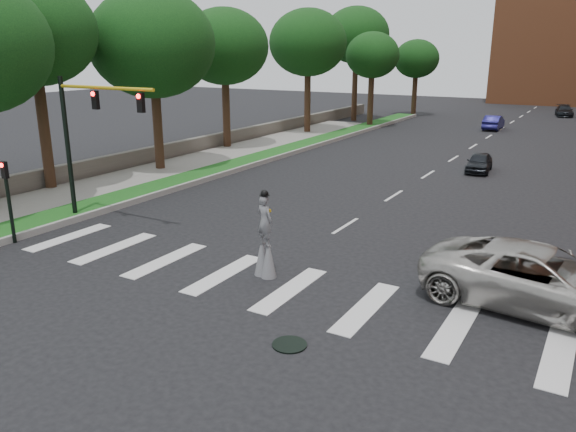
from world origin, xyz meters
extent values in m
plane|color=black|center=(0.00, 0.00, 0.00)|extent=(160.00, 160.00, 0.00)
cube|color=#175219|center=(-11.50, 20.00, 0.12)|extent=(2.00, 60.00, 0.25)
cube|color=#969690|center=(-10.45, 20.00, 0.14)|extent=(0.20, 60.00, 0.28)
cube|color=gray|center=(-14.50, 10.00, 0.09)|extent=(4.00, 60.00, 0.18)
cube|color=#5D5850|center=(-17.00, 22.00, 0.55)|extent=(0.50, 56.00, 1.10)
cylinder|color=black|center=(3.00, -2.00, 0.02)|extent=(0.90, 0.90, 0.04)
cylinder|color=black|center=(-11.00, 3.00, 3.10)|extent=(0.20, 0.20, 6.20)
cylinder|color=gold|center=(-8.40, 3.00, 5.80)|extent=(5.20, 0.14, 0.14)
cube|color=black|center=(-9.00, 3.00, 5.30)|extent=(0.28, 0.18, 0.75)
cylinder|color=#FF0C0C|center=(-9.00, 2.90, 5.55)|extent=(0.18, 0.06, 0.18)
cube|color=black|center=(-6.50, 3.00, 5.30)|extent=(0.28, 0.18, 0.75)
cylinder|color=#FF0C0C|center=(-6.50, 2.90, 5.55)|extent=(0.18, 0.06, 0.18)
cylinder|color=black|center=(-10.30, -0.50, 1.50)|extent=(0.14, 0.14, 3.00)
cube|color=black|center=(-10.30, -0.50, 2.90)|extent=(0.25, 0.16, 0.65)
cylinder|color=#FF0C0C|center=(-10.30, -0.60, 3.10)|extent=(0.16, 0.05, 0.16)
cylinder|color=#332014|center=(0.15, 1.55, 0.53)|extent=(0.07, 0.07, 1.06)
cylinder|color=#332014|center=(-0.16, 1.63, 0.53)|extent=(0.07, 0.07, 1.06)
cone|color=slate|center=(0.15, 1.55, 0.67)|extent=(0.52, 0.52, 1.33)
cone|color=slate|center=(-0.16, 1.63, 0.67)|extent=(0.52, 0.52, 1.33)
imported|color=slate|center=(0.00, 1.59, 1.92)|extent=(0.70, 0.55, 1.71)
sphere|color=black|center=(0.00, 1.59, 2.83)|extent=(0.26, 0.26, 0.26)
cylinder|color=black|center=(0.00, 1.59, 2.78)|extent=(0.34, 0.34, 0.02)
cube|color=yellow|center=(0.03, 1.72, 2.39)|extent=(0.22, 0.05, 0.10)
imported|color=#B4B1AA|center=(8.15, 3.48, 0.92)|extent=(6.88, 3.70, 1.84)
imported|color=black|center=(2.45, 22.44, 0.59)|extent=(1.70, 3.55, 1.17)
imported|color=navy|center=(-0.62, 43.00, 0.67)|extent=(1.49, 4.10, 1.34)
imported|color=black|center=(4.16, 58.71, 0.61)|extent=(2.40, 4.42, 1.22)
cylinder|color=#332014|center=(-16.39, 5.91, 3.28)|extent=(0.56, 0.56, 6.56)
ellipsoid|color=black|center=(-16.39, 5.91, 8.15)|extent=(6.36, 6.36, 5.40)
cylinder|color=#332014|center=(-14.84, 12.72, 2.88)|extent=(0.56, 0.56, 5.75)
ellipsoid|color=black|center=(-14.84, 12.72, 7.61)|extent=(7.45, 7.45, 6.33)
cylinder|color=#332014|center=(-16.13, 21.56, 2.94)|extent=(0.56, 0.56, 5.88)
ellipsoid|color=black|center=(-16.13, 21.56, 7.51)|extent=(6.51, 6.51, 5.53)
cylinder|color=#332014|center=(-14.68, 31.80, 3.10)|extent=(0.56, 0.56, 6.19)
ellipsoid|color=black|center=(-14.68, 31.80, 7.89)|extent=(6.77, 6.77, 5.76)
cylinder|color=#332014|center=(-14.97, 42.88, 3.53)|extent=(0.56, 0.56, 7.06)
ellipsoid|color=black|center=(-14.97, 42.88, 8.75)|extent=(6.76, 6.76, 5.75)
cylinder|color=#332014|center=(-11.51, 38.87, 2.77)|extent=(0.56, 0.56, 5.53)
ellipsoid|color=black|center=(-11.51, 38.87, 6.81)|extent=(5.10, 5.10, 4.33)
cylinder|color=#332014|center=(-10.96, 50.71, 2.54)|extent=(0.56, 0.56, 5.08)
ellipsoid|color=black|center=(-10.96, 50.71, 6.33)|extent=(5.00, 5.00, 4.25)
camera|label=1|loc=(9.40, -13.08, 7.23)|focal=35.00mm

